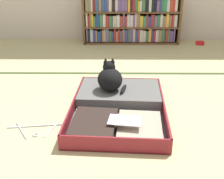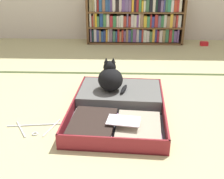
{
  "view_description": "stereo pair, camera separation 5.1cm",
  "coord_description": "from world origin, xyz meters",
  "px_view_note": "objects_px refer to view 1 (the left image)",
  "views": [
    {
      "loc": [
        0.1,
        -1.74,
        1.06
      ],
      "look_at": [
        0.09,
        0.21,
        0.17
      ],
      "focal_mm": 45.83,
      "sensor_mm": 36.0,
      "label": 1
    },
    {
      "loc": [
        0.15,
        -1.74,
        1.06
      ],
      "look_at": [
        0.09,
        0.21,
        0.17
      ],
      "focal_mm": 45.83,
      "sensor_mm": 36.0,
      "label": 2
    }
  ],
  "objects_px": {
    "black_cat": "(110,78)",
    "small_red_pouch": "(200,43)",
    "bookshelf": "(131,19)",
    "clothes_hanger": "(37,129)",
    "open_suitcase": "(118,105)"
  },
  "relations": [
    {
      "from": "open_suitcase",
      "to": "bookshelf",
      "type": "bearing_deg",
      "value": 84.31
    },
    {
      "from": "open_suitcase",
      "to": "black_cat",
      "type": "xyz_separation_m",
      "value": [
        -0.06,
        0.15,
        0.16
      ]
    },
    {
      "from": "bookshelf",
      "to": "clothes_hanger",
      "type": "height_order",
      "value": "bookshelf"
    },
    {
      "from": "black_cat",
      "to": "open_suitcase",
      "type": "bearing_deg",
      "value": -68.29
    },
    {
      "from": "bookshelf",
      "to": "black_cat",
      "type": "distance_m",
      "value": 1.89
    },
    {
      "from": "bookshelf",
      "to": "small_red_pouch",
      "type": "distance_m",
      "value": 1.0
    },
    {
      "from": "black_cat",
      "to": "small_red_pouch",
      "type": "distance_m",
      "value": 2.13
    },
    {
      "from": "bookshelf",
      "to": "black_cat",
      "type": "bearing_deg",
      "value": -98.01
    },
    {
      "from": "bookshelf",
      "to": "clothes_hanger",
      "type": "xyz_separation_m",
      "value": [
        -0.76,
        -2.31,
        -0.32
      ]
    },
    {
      "from": "bookshelf",
      "to": "black_cat",
      "type": "relative_size",
      "value": 5.13
    },
    {
      "from": "bookshelf",
      "to": "open_suitcase",
      "type": "distance_m",
      "value": 2.06
    },
    {
      "from": "bookshelf",
      "to": "clothes_hanger",
      "type": "relative_size",
      "value": 3.17
    },
    {
      "from": "clothes_hanger",
      "to": "small_red_pouch",
      "type": "distance_m",
      "value": 2.77
    },
    {
      "from": "bookshelf",
      "to": "small_red_pouch",
      "type": "bearing_deg",
      "value": -7.98
    },
    {
      "from": "clothes_hanger",
      "to": "black_cat",
      "type": "bearing_deg",
      "value": 41.51
    }
  ]
}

